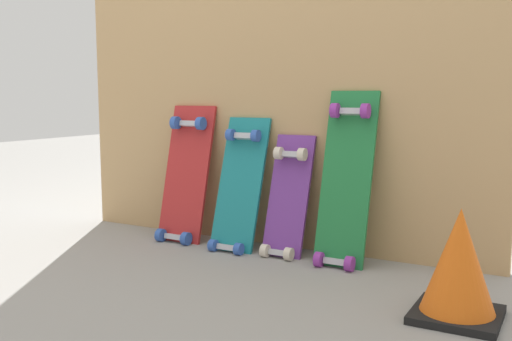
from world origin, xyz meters
TOP-DOWN VIEW (x-y plane):
  - ground_plane at (0.00, 0.00)m, footprint 12.00×12.00m
  - plywood_wall_panel at (0.00, 0.07)m, footprint 2.02×0.04m
  - skateboard_red at (-0.39, -0.05)m, footprint 0.23×0.23m
  - skateboard_teal at (-0.09, -0.07)m, footprint 0.21×0.25m
  - skateboard_purple at (0.14, -0.05)m, footprint 0.18×0.22m
  - skateboard_green at (0.40, -0.06)m, footprint 0.21×0.25m
  - traffic_cone at (0.91, -0.46)m, footprint 0.25×0.25m

SIDE VIEW (x-z plane):
  - ground_plane at x=0.00m, z-range 0.00..0.00m
  - traffic_cone at x=0.91m, z-range 0.00..0.34m
  - skateboard_purple at x=0.14m, z-range -0.07..0.50m
  - skateboard_teal at x=-0.09m, z-range -0.07..0.57m
  - skateboard_red at x=-0.39m, z-range -0.07..0.62m
  - skateboard_green at x=0.40m, z-range -0.07..0.69m
  - plywood_wall_panel at x=0.00m, z-range 0.00..1.70m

